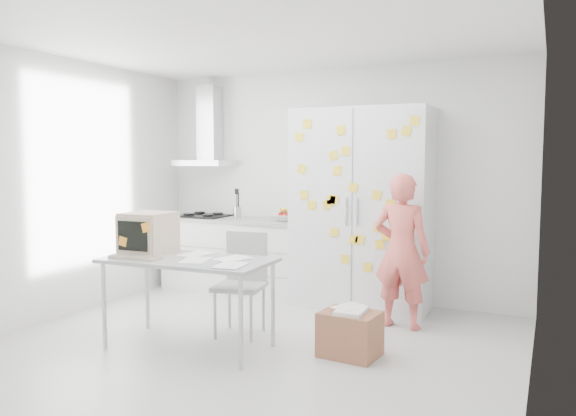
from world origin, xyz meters
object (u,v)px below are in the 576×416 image
at_px(desk, 162,245).
at_px(cardboard_box, 350,333).
at_px(chair, 243,277).
at_px(person, 402,251).

xyz_separation_m(desk, cardboard_box, (1.65, 0.36, -0.69)).
xyz_separation_m(chair, cardboard_box, (1.13, -0.16, -0.35)).
distance_m(desk, chair, 0.82).
bearing_deg(cardboard_box, chair, 171.80).
height_order(desk, chair, desk).
bearing_deg(desk, person, 33.66).
bearing_deg(desk, chair, 42.43).
distance_m(person, chair, 1.56).
height_order(person, chair, person).
height_order(person, desk, person).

